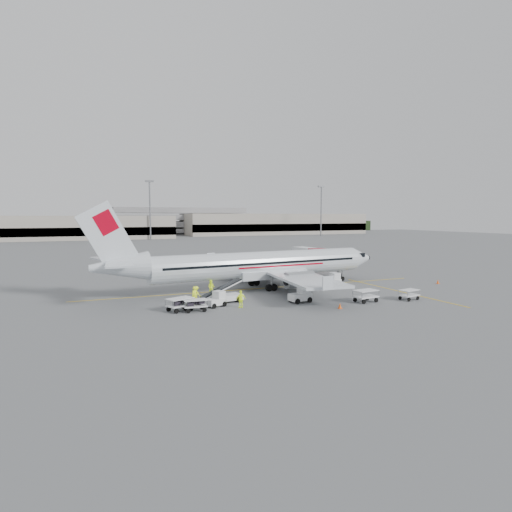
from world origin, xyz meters
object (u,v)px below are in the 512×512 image
Objects in this scene: belt_loader at (223,289)px; tug_aft at (216,299)px; tug_fore at (332,280)px; tug_mid at (300,294)px; aircraft at (263,247)px; jet_bridge at (317,261)px.

tug_aft is (-1.32, -1.65, -0.69)m from belt_loader.
tug_fore is 11.23m from tug_mid.
jet_bridge is at bearing 30.05° from aircraft.
belt_loader is 2.23m from tug_aft.
belt_loader reaches higher than tug_mid.
tug_mid reaches higher than tug_fore.
jet_bridge reaches higher than tug_fore.
belt_loader is 2.74× the size of tug_aft.
tug_fore is (8.64, -1.96, -4.23)m from aircraft.
tug_mid is (-8.50, -7.34, 0.02)m from tug_fore.
tug_fore is at bearing 33.84° from tug_mid.
tug_aft is at bearing -138.79° from belt_loader.
tug_fore is at bearing 5.46° from belt_loader.
jet_bridge reaches higher than tug_mid.
tug_mid is at bearing -94.69° from aircraft.
tug_aft is (-8.62, 1.29, -0.11)m from tug_mid.
tug_mid is (-13.23, -18.88, -1.06)m from jet_bridge.
belt_loader is at bearing -143.91° from aircraft.
jet_bridge is at bearing 66.93° from tug_fore.
belt_loader is 7.89m from tug_mid.
tug_aft is (-8.48, -8.01, -4.32)m from aircraft.
tug_mid is (0.14, -9.31, -4.21)m from aircraft.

